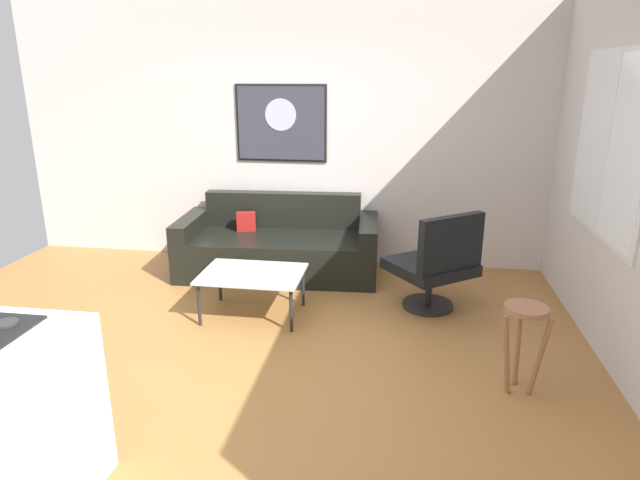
{
  "coord_description": "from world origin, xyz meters",
  "views": [
    {
      "loc": [
        1.09,
        -3.43,
        2.06
      ],
      "look_at": [
        0.42,
        0.9,
        0.7
      ],
      "focal_mm": 30.68,
      "sensor_mm": 36.0,
      "label": 1
    }
  ],
  "objects_px": {
    "couch": "(279,248)",
    "wall_painting": "(281,123)",
    "coffee_table": "(252,276)",
    "bar_stool": "(524,328)",
    "armchair": "(436,264)"
  },
  "relations": [
    {
      "from": "couch",
      "to": "wall_painting",
      "type": "height_order",
      "value": "wall_painting"
    },
    {
      "from": "coffee_table",
      "to": "wall_painting",
      "type": "height_order",
      "value": "wall_painting"
    },
    {
      "from": "couch",
      "to": "bar_stool",
      "type": "bearing_deg",
      "value": -43.43
    },
    {
      "from": "couch",
      "to": "wall_painting",
      "type": "distance_m",
      "value": 1.33
    },
    {
      "from": "coffee_table",
      "to": "armchair",
      "type": "distance_m",
      "value": 1.61
    },
    {
      "from": "bar_stool",
      "to": "couch",
      "type": "bearing_deg",
      "value": 136.57
    },
    {
      "from": "coffee_table",
      "to": "armchair",
      "type": "bearing_deg",
      "value": 12.25
    },
    {
      "from": "armchair",
      "to": "bar_stool",
      "type": "xyz_separation_m",
      "value": [
        0.5,
        -1.23,
        0.02
      ]
    },
    {
      "from": "coffee_table",
      "to": "bar_stool",
      "type": "bearing_deg",
      "value": -23.19
    },
    {
      "from": "couch",
      "to": "coffee_table",
      "type": "height_order",
      "value": "couch"
    },
    {
      "from": "coffee_table",
      "to": "bar_stool",
      "type": "relative_size",
      "value": 1.42
    },
    {
      "from": "wall_painting",
      "to": "coffee_table",
      "type": "bearing_deg",
      "value": -87.47
    },
    {
      "from": "couch",
      "to": "armchair",
      "type": "distance_m",
      "value": 1.76
    },
    {
      "from": "coffee_table",
      "to": "bar_stool",
      "type": "xyz_separation_m",
      "value": [
        2.07,
        -0.89,
        0.09
      ]
    },
    {
      "from": "wall_painting",
      "to": "couch",
      "type": "bearing_deg",
      "value": -83.43
    }
  ]
}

